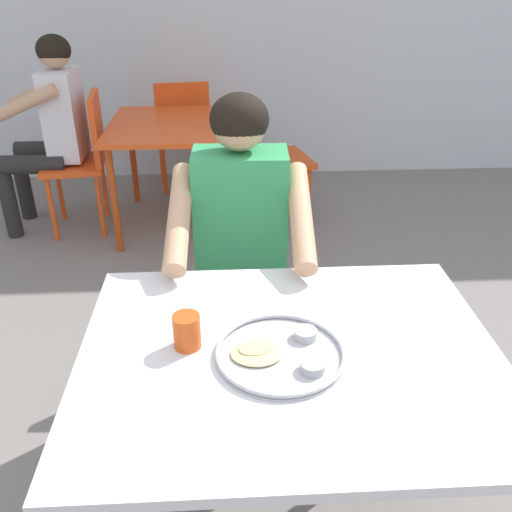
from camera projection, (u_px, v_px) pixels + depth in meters
table_foreground at (289, 373)px, 1.47m from camera, size 1.10×0.87×0.72m
thali_tray at (280, 353)px, 1.41m from camera, size 0.34×0.34×0.03m
drinking_cup at (187, 330)px, 1.43m from camera, size 0.07×0.07×0.10m
chair_foreground at (241, 267)px, 2.30m from camera, size 0.41×0.40×0.86m
diner_foreground at (241, 239)px, 2.00m from camera, size 0.50×0.56×1.24m
table_background_red at (177, 135)px, 3.57m from camera, size 0.86×0.93×0.70m
chair_red_left at (85, 153)px, 3.56m from camera, size 0.43×0.47×0.89m
chair_red_right at (266, 153)px, 3.64m from camera, size 0.50×0.51×0.83m
chair_red_far at (183, 128)px, 4.20m from camera, size 0.47×0.45×0.85m
patron_background at (50, 119)px, 3.48m from camera, size 0.55×0.49×1.24m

